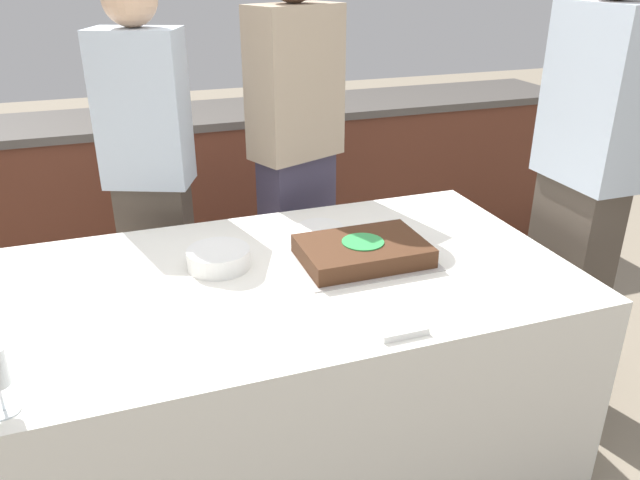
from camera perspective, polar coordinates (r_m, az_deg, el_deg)
The scene contains 10 objects.
ground_plane at distance 2.42m, azimuth -3.60°, elevation -18.97°, with size 14.00×14.00×0.00m, color gray.
back_counter at distance 3.53m, azimuth -11.02°, elevation 4.11°, with size 4.40×0.58×0.92m.
dining_table at distance 2.18m, azimuth -3.85°, elevation -11.88°, with size 1.89×1.02×0.74m.
cake at distance 2.06m, azimuth 3.92°, elevation -1.05°, with size 0.45×0.32×0.07m.
plate_stack at distance 2.04m, azimuth -9.26°, elevation -1.66°, with size 0.20×0.20×0.06m.
side_plate_near_cake at distance 2.32m, azimuth 0.00°, elevation 1.20°, with size 0.17×0.17×0.00m.
utensil_pile at distance 1.72m, azimuth 7.10°, elevation -7.73°, with size 0.13×0.12×0.02m.
person_cutting_cake at distance 2.65m, azimuth -2.19°, elevation 7.92°, with size 0.42×0.33×1.72m.
person_seated_right at distance 2.45m, azimuth 22.98°, elevation 5.13°, with size 0.22×0.37×1.76m.
person_standing_back at distance 2.57m, azimuth -15.20°, elevation 5.25°, with size 0.37×0.31×1.63m.
Camera 1 is at (-0.45, -1.70, 1.66)m, focal length 35.00 mm.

